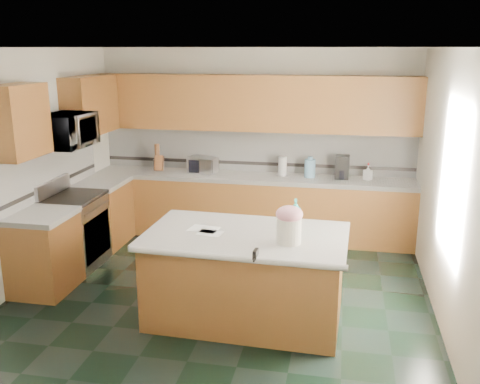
% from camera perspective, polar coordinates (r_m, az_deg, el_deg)
% --- Properties ---
extents(floor, '(4.60, 4.60, 0.00)m').
position_cam_1_polar(floor, '(6.14, -2.04, -10.92)').
color(floor, black).
rests_on(floor, ground).
extents(ceiling, '(4.60, 4.60, 0.00)m').
position_cam_1_polar(ceiling, '(5.51, -2.31, 15.17)').
color(ceiling, white).
rests_on(ceiling, ground).
extents(wall_back, '(4.60, 0.04, 2.70)m').
position_cam_1_polar(wall_back, '(7.91, 1.67, 5.34)').
color(wall_back, beige).
rests_on(wall_back, ground).
extents(wall_front, '(4.60, 0.04, 2.70)m').
position_cam_1_polar(wall_front, '(3.56, -10.72, -7.35)').
color(wall_front, beige).
rests_on(wall_front, ground).
extents(wall_left, '(0.04, 4.60, 2.70)m').
position_cam_1_polar(wall_left, '(6.59, -22.22, 2.22)').
color(wall_left, beige).
rests_on(wall_left, ground).
extents(wall_right, '(0.04, 4.60, 2.70)m').
position_cam_1_polar(wall_right, '(5.63, 21.48, 0.24)').
color(wall_right, beige).
rests_on(wall_right, ground).
extents(back_base_cab, '(4.60, 0.60, 0.86)m').
position_cam_1_polar(back_base_cab, '(7.81, 1.23, -1.72)').
color(back_base_cab, '#45260F').
rests_on(back_base_cab, ground).
extents(back_countertop, '(4.60, 0.64, 0.06)m').
position_cam_1_polar(back_countertop, '(7.69, 1.25, 1.56)').
color(back_countertop, white).
rests_on(back_countertop, back_base_cab).
extents(back_upper_cab, '(4.60, 0.33, 0.78)m').
position_cam_1_polar(back_upper_cab, '(7.65, 1.47, 9.46)').
color(back_upper_cab, '#45260F').
rests_on(back_upper_cab, wall_back).
extents(back_backsplash, '(4.60, 0.02, 0.63)m').
position_cam_1_polar(back_backsplash, '(7.90, 1.63, 4.47)').
color(back_backsplash, silver).
rests_on(back_backsplash, back_countertop).
extents(back_accent_band, '(4.60, 0.01, 0.05)m').
position_cam_1_polar(back_accent_band, '(7.93, 1.61, 3.08)').
color(back_accent_band, black).
rests_on(back_accent_band, back_countertop).
extents(left_base_cab_rear, '(0.60, 0.82, 0.86)m').
position_cam_1_polar(left_base_cab_rear, '(7.75, -14.43, -2.34)').
color(left_base_cab_rear, '#45260F').
rests_on(left_base_cab_rear, ground).
extents(left_counter_rear, '(0.64, 0.82, 0.06)m').
position_cam_1_polar(left_counter_rear, '(7.63, -14.66, 0.95)').
color(left_counter_rear, white).
rests_on(left_counter_rear, left_base_cab_rear).
extents(left_base_cab_front, '(0.60, 0.72, 0.86)m').
position_cam_1_polar(left_base_cab_front, '(6.49, -20.17, -6.28)').
color(left_base_cab_front, '#45260F').
rests_on(left_base_cab_front, ground).
extents(left_counter_front, '(0.64, 0.72, 0.06)m').
position_cam_1_polar(left_counter_front, '(6.34, -20.54, -2.40)').
color(left_counter_front, white).
rests_on(left_counter_front, left_base_cab_front).
extents(left_backsplash, '(0.02, 2.30, 0.63)m').
position_cam_1_polar(left_backsplash, '(7.06, -19.51, 2.31)').
color(left_backsplash, silver).
rests_on(left_backsplash, wall_left).
extents(left_accent_band, '(0.01, 2.30, 0.05)m').
position_cam_1_polar(left_accent_band, '(7.10, -19.33, 0.77)').
color(left_accent_band, black).
rests_on(left_accent_band, wall_left).
extents(left_upper_cab_rear, '(0.33, 1.09, 0.78)m').
position_cam_1_polar(left_upper_cab_rear, '(7.63, -15.67, 8.91)').
color(left_upper_cab_rear, '#45260F').
rests_on(left_upper_cab_rear, wall_left).
extents(left_upper_cab_front, '(0.33, 0.72, 0.78)m').
position_cam_1_polar(left_upper_cab_front, '(6.20, -22.51, 6.99)').
color(left_upper_cab_front, '#45260F').
rests_on(left_upper_cab_front, wall_left).
extents(range_body, '(0.60, 0.76, 0.88)m').
position_cam_1_polar(range_body, '(7.08, -17.13, -4.13)').
color(range_body, '#B7B7BC').
rests_on(range_body, ground).
extents(range_oven_door, '(0.02, 0.68, 0.55)m').
position_cam_1_polar(range_oven_door, '(6.97, -14.99, -4.64)').
color(range_oven_door, black).
rests_on(range_oven_door, range_body).
extents(range_cooktop, '(0.62, 0.78, 0.04)m').
position_cam_1_polar(range_cooktop, '(6.95, -17.43, -0.55)').
color(range_cooktop, black).
rests_on(range_cooktop, range_body).
extents(range_handle, '(0.02, 0.66, 0.02)m').
position_cam_1_polar(range_handle, '(6.84, -14.98, -1.66)').
color(range_handle, '#B7B7BC').
rests_on(range_handle, range_body).
extents(range_backguard, '(0.06, 0.76, 0.18)m').
position_cam_1_polar(range_backguard, '(7.05, -19.37, 0.51)').
color(range_backguard, '#B7B7BC').
rests_on(range_backguard, range_body).
extents(microwave, '(0.50, 0.73, 0.41)m').
position_cam_1_polar(microwave, '(6.78, -17.98, 6.24)').
color(microwave, '#B7B7BC').
rests_on(microwave, wall_left).
extents(island_base, '(1.93, 1.15, 0.86)m').
position_cam_1_polar(island_base, '(5.49, 0.63, -9.24)').
color(island_base, '#45260F').
rests_on(island_base, ground).
extents(island_top, '(2.03, 1.25, 0.06)m').
position_cam_1_polar(island_top, '(5.32, 0.64, -4.72)').
color(island_top, white).
rests_on(island_top, island_base).
extents(island_bullnose, '(1.99, 0.13, 0.06)m').
position_cam_1_polar(island_bullnose, '(4.78, -0.65, -7.09)').
color(island_bullnose, white).
rests_on(island_bullnose, island_base).
extents(treat_jar, '(0.31, 0.31, 0.25)m').
position_cam_1_polar(treat_jar, '(5.03, 5.24, -4.12)').
color(treat_jar, white).
rests_on(treat_jar, island_top).
extents(treat_jar_lid, '(0.25, 0.25, 0.16)m').
position_cam_1_polar(treat_jar_lid, '(4.98, 5.29, -2.37)').
color(treat_jar_lid, pink).
rests_on(treat_jar_lid, treat_jar).
extents(treat_jar_knob, '(0.08, 0.03, 0.03)m').
position_cam_1_polar(treat_jar_knob, '(4.97, 5.30, -1.79)').
color(treat_jar_knob, tan).
rests_on(treat_jar_knob, treat_jar_lid).
extents(treat_jar_knob_end_l, '(0.04, 0.04, 0.04)m').
position_cam_1_polar(treat_jar_knob_end_l, '(4.97, 4.82, -1.77)').
color(treat_jar_knob_end_l, tan).
rests_on(treat_jar_knob_end_l, treat_jar_lid).
extents(treat_jar_knob_end_r, '(0.04, 0.04, 0.04)m').
position_cam_1_polar(treat_jar_knob_end_r, '(4.96, 5.79, -1.82)').
color(treat_jar_knob_end_r, tan).
rests_on(treat_jar_knob_end_r, treat_jar_lid).
extents(soap_bottle_island, '(0.14, 0.14, 0.34)m').
position_cam_1_polar(soap_bottle_island, '(5.31, 5.92, -2.54)').
color(soap_bottle_island, teal).
rests_on(soap_bottle_island, island_top).
extents(paper_sheet_a, '(0.26, 0.21, 0.00)m').
position_cam_1_polar(paper_sheet_a, '(5.32, -3.20, -4.39)').
color(paper_sheet_a, white).
rests_on(paper_sheet_a, island_top).
extents(paper_sheet_b, '(0.32, 0.26, 0.00)m').
position_cam_1_polar(paper_sheet_b, '(5.43, -3.90, -3.96)').
color(paper_sheet_b, white).
rests_on(paper_sheet_b, island_top).
extents(clamp_body, '(0.04, 0.11, 0.10)m').
position_cam_1_polar(clamp_body, '(4.75, 1.68, -6.72)').
color(clamp_body, black).
rests_on(clamp_body, island_top).
extents(clamp_handle, '(0.02, 0.08, 0.02)m').
position_cam_1_polar(clamp_handle, '(4.70, 1.54, -7.24)').
color(clamp_handle, black).
rests_on(clamp_handle, island_top).
extents(knife_block, '(0.14, 0.18, 0.25)m').
position_cam_1_polar(knife_block, '(8.06, -8.62, 3.06)').
color(knife_block, '#472814').
rests_on(knife_block, back_countertop).
extents(utensil_crock, '(0.13, 0.13, 0.16)m').
position_cam_1_polar(utensil_crock, '(8.11, -8.78, 2.89)').
color(utensil_crock, black).
rests_on(utensil_crock, back_countertop).
extents(utensil_bundle, '(0.07, 0.07, 0.23)m').
position_cam_1_polar(utensil_bundle, '(8.07, -8.83, 4.26)').
color(utensil_bundle, '#472814').
rests_on(utensil_bundle, utensil_crock).
extents(toaster_oven, '(0.44, 0.34, 0.23)m').
position_cam_1_polar(toaster_oven, '(7.86, -4.00, 2.90)').
color(toaster_oven, '#B7B7BC').
rests_on(toaster_oven, back_countertop).
extents(toaster_oven_door, '(0.35, 0.01, 0.19)m').
position_cam_1_polar(toaster_oven_door, '(7.74, -4.24, 2.70)').
color(toaster_oven_door, black).
rests_on(toaster_oven_door, toaster_oven).
extents(paper_towel, '(0.12, 0.12, 0.27)m').
position_cam_1_polar(paper_towel, '(7.69, 4.55, 2.78)').
color(paper_towel, white).
rests_on(paper_towel, back_countertop).
extents(paper_towel_base, '(0.18, 0.18, 0.01)m').
position_cam_1_polar(paper_towel_base, '(7.72, 4.53, 1.85)').
color(paper_towel_base, '#B7B7BC').
rests_on(paper_towel_base, back_countertop).
extents(water_jug, '(0.16, 0.16, 0.26)m').
position_cam_1_polar(water_jug, '(7.62, 7.47, 2.52)').
color(water_jug, '#6091B3').
rests_on(water_jug, back_countertop).
extents(water_jug_neck, '(0.07, 0.07, 0.04)m').
position_cam_1_polar(water_jug_neck, '(7.59, 7.50, 3.60)').
color(water_jug_neck, '#6091B3').
rests_on(water_jug_neck, water_jug).
extents(coffee_maker, '(0.20, 0.22, 0.32)m').
position_cam_1_polar(coffee_maker, '(7.62, 10.86, 2.64)').
color(coffee_maker, black).
rests_on(coffee_maker, back_countertop).
extents(coffee_carafe, '(0.13, 0.13, 0.13)m').
position_cam_1_polar(coffee_carafe, '(7.60, 10.82, 1.86)').
color(coffee_carafe, black).
rests_on(coffee_carafe, back_countertop).
extents(soap_bottle_back, '(0.13, 0.13, 0.21)m').
position_cam_1_polar(soap_bottle_back, '(7.61, 13.49, 2.03)').
color(soap_bottle_back, white).
rests_on(soap_bottle_back, back_countertop).
extents(soap_back_cap, '(0.02, 0.02, 0.03)m').
position_cam_1_polar(soap_back_cap, '(7.59, 13.54, 2.91)').
color(soap_back_cap, red).
rests_on(soap_back_cap, soap_bottle_back).
extents(window_light_proxy, '(0.02, 1.40, 1.10)m').
position_cam_1_polar(window_light_proxy, '(5.40, 21.68, 1.26)').
color(window_light_proxy, white).
rests_on(window_light_proxy, wall_right).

